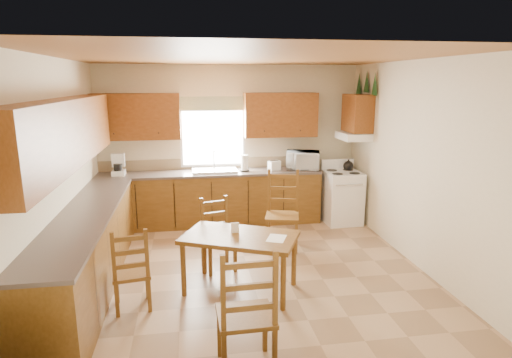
{
  "coord_description": "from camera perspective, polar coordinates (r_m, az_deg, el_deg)",
  "views": [
    {
      "loc": [
        -0.72,
        -5.18,
        2.43
      ],
      "look_at": [
        0.15,
        0.3,
        1.15
      ],
      "focal_mm": 30.0,
      "sensor_mm": 36.0,
      "label": 1
    }
  ],
  "objects": [
    {
      "name": "floor",
      "position": [
        5.77,
        -1.03,
        -11.94
      ],
      "size": [
        4.5,
        4.5,
        0.0
      ],
      "primitive_type": "plane",
      "color": "#9F7D5A",
      "rests_on": "ground"
    },
    {
      "name": "ceiling",
      "position": [
        5.24,
        -1.15,
        15.95
      ],
      "size": [
        4.5,
        4.5,
        0.0
      ],
      "primitive_type": "plane",
      "color": "brown",
      "rests_on": "floor"
    },
    {
      "name": "wall_left",
      "position": [
        5.51,
        -24.95,
        0.46
      ],
      "size": [
        4.5,
        4.5,
        0.0
      ],
      "primitive_type": "plane",
      "color": "beige",
      "rests_on": "floor"
    },
    {
      "name": "wall_right",
      "position": [
        6.07,
        20.47,
        1.91
      ],
      "size": [
        4.5,
        4.5,
        0.0
      ],
      "primitive_type": "plane",
      "color": "beige",
      "rests_on": "floor"
    },
    {
      "name": "wall_back",
      "position": [
        7.54,
        -3.47,
        4.73
      ],
      "size": [
        4.5,
        4.5,
        0.0
      ],
      "primitive_type": "plane",
      "color": "beige",
      "rests_on": "floor"
    },
    {
      "name": "wall_front",
      "position": [
        3.2,
        4.56,
        -6.72
      ],
      "size": [
        4.5,
        4.5,
        0.0
      ],
      "primitive_type": "plane",
      "color": "beige",
      "rests_on": "floor"
    },
    {
      "name": "lower_cab_back",
      "position": [
        7.41,
        -6.03,
        -2.67
      ],
      "size": [
        3.75,
        0.6,
        0.88
      ],
      "primitive_type": "cube",
      "color": "brown",
      "rests_on": "floor"
    },
    {
      "name": "lower_cab_left",
      "position": [
        5.55,
        -21.45,
        -8.98
      ],
      "size": [
        0.6,
        3.6,
        0.88
      ],
      "primitive_type": "cube",
      "color": "brown",
      "rests_on": "floor"
    },
    {
      "name": "counter_back",
      "position": [
        7.3,
        -6.12,
        0.81
      ],
      "size": [
        3.75,
        0.63,
        0.04
      ],
      "primitive_type": "cube",
      "color": "#4F443F",
      "rests_on": "lower_cab_back"
    },
    {
      "name": "counter_left",
      "position": [
        5.4,
        -21.85,
        -4.43
      ],
      "size": [
        0.63,
        3.6,
        0.04
      ],
      "primitive_type": "cube",
      "color": "#4F443F",
      "rests_on": "lower_cab_left"
    },
    {
      "name": "backsplash",
      "position": [
        7.56,
        -6.26,
        2.08
      ],
      "size": [
        3.75,
        0.01,
        0.18
      ],
      "primitive_type": "cube",
      "color": "#847152",
      "rests_on": "counter_back"
    },
    {
      "name": "upper_cab_back_left",
      "position": [
        7.33,
        -15.64,
        8.01
      ],
      "size": [
        1.41,
        0.33,
        0.75
      ],
      "primitive_type": "cube",
      "color": "brown",
      "rests_on": "wall_back"
    },
    {
      "name": "upper_cab_back_right",
      "position": [
        7.46,
        3.29,
        8.54
      ],
      "size": [
        1.25,
        0.33,
        0.75
      ],
      "primitive_type": "cube",
      "color": "brown",
      "rests_on": "wall_back"
    },
    {
      "name": "upper_cab_left",
      "position": [
        5.24,
        -24.17,
        5.57
      ],
      "size": [
        0.33,
        3.6,
        0.75
      ],
      "primitive_type": "cube",
      "color": "brown",
      "rests_on": "wall_left"
    },
    {
      "name": "upper_cab_stove",
      "position": [
        7.4,
        13.38,
        8.53
      ],
      "size": [
        0.33,
        0.62,
        0.62
      ],
      "primitive_type": "cube",
      "color": "brown",
      "rests_on": "wall_right"
    },
    {
      "name": "range_hood",
      "position": [
        7.42,
        12.87,
        5.61
      ],
      "size": [
        0.44,
        0.62,
        0.12
      ],
      "primitive_type": "cube",
      "color": "white",
      "rests_on": "wall_right"
    },
    {
      "name": "window_frame",
      "position": [
        7.46,
        -5.77,
        6.15
      ],
      "size": [
        1.13,
        0.02,
        1.18
      ],
      "primitive_type": "cube",
      "color": "white",
      "rests_on": "wall_back"
    },
    {
      "name": "window_pane",
      "position": [
        7.46,
        -5.77,
        6.14
      ],
      "size": [
        1.05,
        0.01,
        1.1
      ],
      "primitive_type": "cube",
      "color": "white",
      "rests_on": "wall_back"
    },
    {
      "name": "window_valance",
      "position": [
        7.39,
        -5.85,
        9.97
      ],
      "size": [
        1.19,
        0.01,
        0.24
      ],
      "primitive_type": "cube",
      "color": "#4A663C",
      "rests_on": "wall_back"
    },
    {
      "name": "sink_basin",
      "position": [
        7.3,
        -5.54,
        1.14
      ],
      "size": [
        0.75,
        0.45,
        0.04
      ],
      "primitive_type": "cube",
      "color": "silver",
      "rests_on": "counter_back"
    },
    {
      "name": "pine_decal_a",
      "position": [
        7.14,
        15.56,
        12.12
      ],
      "size": [
        0.22,
        0.22,
        0.36
      ],
      "primitive_type": "cone",
      "color": "#173919",
      "rests_on": "wall_right"
    },
    {
      "name": "pine_decal_b",
      "position": [
        7.43,
        14.54,
        12.5
      ],
      "size": [
        0.22,
        0.22,
        0.36
      ],
      "primitive_type": "cone",
      "color": "#173919",
      "rests_on": "wall_right"
    },
    {
      "name": "pine_decal_c",
      "position": [
        7.73,
        13.57,
        12.26
      ],
      "size": [
        0.22,
        0.22,
        0.36
      ],
      "primitive_type": "cone",
      "color": "#173919",
      "rests_on": "wall_right"
    },
    {
      "name": "stove",
      "position": [
        7.59,
        11.37,
        -2.48
      ],
      "size": [
        0.61,
        0.63,
        0.88
      ],
      "primitive_type": "cube",
      "rotation": [
        0.0,
        0.0,
        0.03
      ],
      "color": "white",
      "rests_on": "floor"
    },
    {
      "name": "coffeemaker",
      "position": [
        7.33,
        -17.91,
        1.74
      ],
      "size": [
        0.22,
        0.25,
        0.32
      ],
      "primitive_type": "cube",
      "rotation": [
        0.0,
        0.0,
        -0.13
      ],
      "color": "white",
      "rests_on": "counter_back"
    },
    {
      "name": "paper_towel",
      "position": [
        7.29,
        -1.54,
        2.14
      ],
      "size": [
        0.15,
        0.15,
        0.28
      ],
      "primitive_type": "cylinder",
      "rotation": [
        0.0,
        0.0,
        0.31
      ],
      "color": "white",
      "rests_on": "counter_back"
    },
    {
      "name": "toaster",
      "position": [
        7.38,
        2.45,
        1.81
      ],
      "size": [
        0.23,
        0.19,
        0.16
      ],
      "primitive_type": "cube",
      "rotation": [
        0.0,
        0.0,
        0.37
      ],
      "color": "white",
      "rests_on": "counter_back"
    },
    {
      "name": "microwave",
      "position": [
        7.5,
        6.25,
        2.52
      ],
      "size": [
        0.61,
        0.51,
        0.31
      ],
      "primitive_type": "imported",
      "rotation": [
        0.0,
        0.0,
        -0.28
      ],
      "color": "white",
      "rests_on": "counter_back"
    },
    {
      "name": "dining_table",
      "position": [
        5.11,
        -2.13,
        -11.11
      ],
      "size": [
        1.47,
        1.2,
        0.69
      ],
      "primitive_type": "cube",
      "rotation": [
        0.0,
        0.0,
        -0.43
      ],
      "color": "brown",
      "rests_on": "floor"
    },
    {
      "name": "chair_near_left",
      "position": [
        4.88,
        -16.32,
        -11.29
      ],
      "size": [
        0.44,
        0.43,
        0.93
      ],
      "primitive_type": "cube",
      "rotation": [
        0.0,
        0.0,
        3.3
      ],
      "color": "brown",
      "rests_on": "floor"
    },
    {
      "name": "chair_near_right",
      "position": [
        3.75,
        -1.38,
        -16.8
      ],
      "size": [
        0.49,
        0.46,
        1.13
      ],
      "primitive_type": "cube",
      "rotation": [
        0.0,
        0.0,
        3.17
      ],
      "color": "brown",
      "rests_on": "floor"
    },
    {
      "name": "chair_far_left",
      "position": [
        5.61,
        -5.03,
        -7.5
      ],
      "size": [
        0.48,
        0.46,
        0.94
      ],
      "primitive_type": "cube",
      "rotation": [
        0.0,
        0.0,
        0.26
      ],
      "color": "brown",
      "rests_on": "floor"
    },
    {
      "name": "chair_far_right",
      "position": [
        6.26,
        3.54,
        -4.31
      ],
      "size": [
        0.58,
        0.56,
        1.14
      ],
      "primitive_type": "cube",
      "rotation": [
        0.0,
        0.0,
        -0.26
      ],
      "color": "brown",
      "rests_on": "floor"
    },
    {
      "name": "table_paper",
      "position": [
        4.88,
        2.75,
        -7.9
      ],
      "size": [
        0.28,
        0.32,
        0.0
      ],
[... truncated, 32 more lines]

